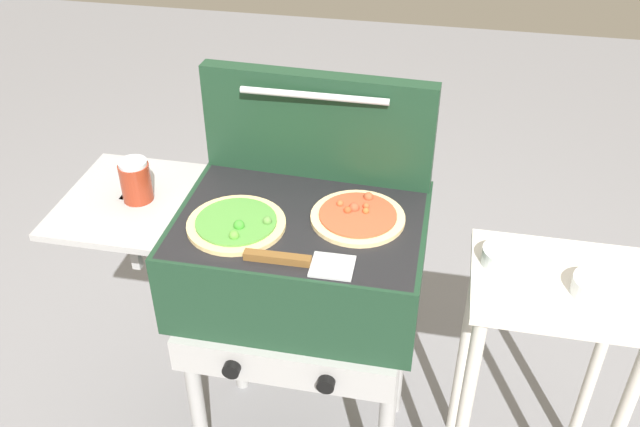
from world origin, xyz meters
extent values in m
cube|color=#193823|center=(0.00, 0.00, 0.78)|extent=(0.64, 0.48, 0.24)
cube|color=black|center=(0.00, 0.00, 0.90)|extent=(0.61, 0.46, 0.01)
cube|color=#A4A4A4|center=(-0.48, 0.00, 0.89)|extent=(0.32, 0.41, 0.02)
cube|color=#A4A4A4|center=(-0.48, 0.00, 0.78)|extent=(0.02, 0.02, 0.24)
cube|color=#A4A4A4|center=(0.00, -0.25, 0.61)|extent=(0.58, 0.02, 0.10)
cylinder|color=black|center=(-0.12, -0.28, 0.61)|extent=(0.04, 0.02, 0.04)
cylinder|color=black|center=(0.12, -0.28, 0.61)|extent=(0.04, 0.02, 0.04)
cylinder|color=#A4A4A4|center=(-0.27, -0.19, 0.33)|extent=(0.04, 0.04, 0.66)
cylinder|color=#A4A4A4|center=(-0.27, 0.19, 0.33)|extent=(0.04, 0.04, 0.66)
cylinder|color=#A4A4A4|center=(0.27, 0.19, 0.33)|extent=(0.04, 0.04, 0.66)
cube|color=#193823|center=(0.00, 0.21, 1.05)|extent=(0.63, 0.08, 0.30)
cylinder|color=#B7B7BC|center=(0.00, 0.17, 1.16)|extent=(0.38, 0.02, 0.02)
cylinder|color=#E0C17F|center=(-0.15, -0.07, 0.91)|extent=(0.25, 0.25, 0.01)
cylinder|color=#4C8C38|center=(-0.15, -0.07, 0.92)|extent=(0.20, 0.20, 0.01)
sphere|color=green|center=(-0.13, -0.09, 0.92)|extent=(0.03, 0.03, 0.03)
sphere|color=#578A3E|center=(-0.07, -0.06, 0.92)|extent=(0.02, 0.02, 0.02)
sphere|color=#579D36|center=(-0.13, -0.13, 0.92)|extent=(0.03, 0.03, 0.03)
cylinder|color=beige|center=(0.14, 0.02, 0.91)|extent=(0.24, 0.24, 0.01)
cylinder|color=#D14C2D|center=(0.14, 0.02, 0.92)|extent=(0.20, 0.20, 0.01)
sphere|color=#E1502B|center=(0.16, 0.05, 0.92)|extent=(0.02, 0.02, 0.02)
sphere|color=#D14723|center=(0.12, 0.03, 0.92)|extent=(0.02, 0.02, 0.02)
sphere|color=#9E5627|center=(0.16, 0.03, 0.92)|extent=(0.02, 0.02, 0.02)
sphere|color=#BD472C|center=(0.13, 0.04, 0.92)|extent=(0.03, 0.03, 0.03)
sphere|color=#AA4D2E|center=(0.16, 0.10, 0.92)|extent=(0.02, 0.02, 0.02)
sphere|color=#DD572E|center=(0.09, 0.05, 0.92)|extent=(0.02, 0.02, 0.02)
cylinder|color=maroon|center=(-0.44, 0.00, 0.95)|extent=(0.08, 0.08, 0.10)
cylinder|color=silver|center=(-0.44, 0.00, 1.01)|extent=(0.07, 0.07, 0.01)
cube|color=#B7BABF|center=(0.12, -0.18, 0.90)|extent=(0.10, 0.09, 0.01)
cube|color=brown|center=(-0.01, -0.18, 0.91)|extent=(0.16, 0.03, 0.02)
cube|color=beige|center=(0.66, 0.00, 0.79)|extent=(0.44, 0.36, 0.02)
cylinder|color=beige|center=(0.47, -0.15, 0.39)|extent=(0.04, 0.04, 0.78)
cylinder|color=beige|center=(0.47, 0.15, 0.39)|extent=(0.04, 0.04, 0.78)
cylinder|color=beige|center=(0.85, 0.15, 0.39)|extent=(0.04, 0.04, 0.78)
cylinder|color=silver|center=(0.73, -0.03, 0.82)|extent=(0.12, 0.12, 0.04)
cylinder|color=beige|center=(0.73, -0.03, 0.82)|extent=(0.10, 0.10, 0.02)
cylinder|color=silver|center=(0.52, 0.04, 0.82)|extent=(0.11, 0.11, 0.04)
cylinder|color=#996B47|center=(0.52, 0.04, 0.82)|extent=(0.09, 0.09, 0.02)
camera|label=1|loc=(0.33, -1.39, 1.92)|focal=38.79mm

